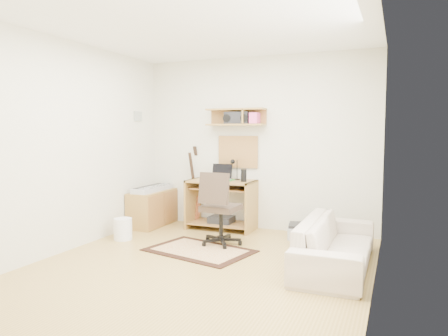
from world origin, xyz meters
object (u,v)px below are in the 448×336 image
at_px(cabinet, 153,208).
at_px(printer, 306,232).
at_px(task_chair, 221,208).
at_px(desk, 221,205).
at_px(sofa, 336,235).

distance_m(cabinet, printer, 2.42).
height_order(task_chair, printer, task_chair).
height_order(desk, task_chair, task_chair).
bearing_deg(sofa, desk, 57.82).
bearing_deg(cabinet, sofa, -18.49).
bearing_deg(desk, cabinet, -171.03).
bearing_deg(cabinet, printer, 2.88).
bearing_deg(sofa, task_chair, 77.19).
xyz_separation_m(desk, printer, (1.30, -0.05, -0.29)).
xyz_separation_m(printer, sofa, (0.55, -1.11, 0.27)).
relative_size(desk, sofa, 0.56).
xyz_separation_m(desk, task_chair, (0.34, -0.82, 0.12)).
xyz_separation_m(task_chair, printer, (0.96, 0.77, -0.41)).
bearing_deg(printer, sofa, -74.05).
bearing_deg(desk, task_chair, -67.51).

